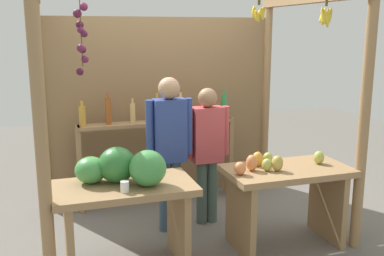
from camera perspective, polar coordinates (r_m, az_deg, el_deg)
name	(u,v)px	position (r m, az deg, el deg)	size (l,w,h in m)	color
ground_plane	(186,224)	(4.98, -0.71, -12.02)	(12.00, 12.00, 0.00)	slate
market_stall	(174,88)	(5.01, -2.30, 5.11)	(2.93, 2.06, 2.45)	#99754C
fruit_counter_left	(124,191)	(3.90, -8.55, -7.91)	(1.18, 0.64, 1.08)	#99754C
fruit_counter_right	(285,188)	(4.43, 11.60, -7.47)	(1.18, 0.64, 0.93)	#99754C
bottle_shelf_unit	(158,138)	(5.36, -4.36, -1.27)	(1.88, 0.22, 1.36)	#99754C
vendor_man	(170,141)	(4.54, -2.84, -1.64)	(0.48, 0.22, 1.60)	#364D63
vendor_woman	(207,145)	(4.75, 1.94, -2.12)	(0.48, 0.20, 1.47)	#42584F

